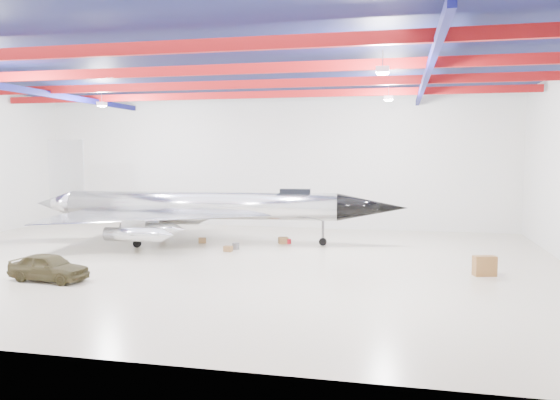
# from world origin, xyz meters

# --- Properties ---
(floor) EXTENTS (40.00, 40.00, 0.00)m
(floor) POSITION_xyz_m (0.00, 0.00, 0.00)
(floor) COLOR beige
(floor) RESTS_ON ground
(wall_back) EXTENTS (40.00, 0.00, 40.00)m
(wall_back) POSITION_xyz_m (0.00, 15.00, 5.50)
(wall_back) COLOR silver
(wall_back) RESTS_ON floor
(ceiling) EXTENTS (40.00, 40.00, 0.00)m
(ceiling) POSITION_xyz_m (0.00, 0.00, 11.00)
(ceiling) COLOR #0A0F38
(ceiling) RESTS_ON wall_back
(ceiling_structure) EXTENTS (39.50, 29.50, 1.08)m
(ceiling_structure) POSITION_xyz_m (0.00, 0.00, 10.32)
(ceiling_structure) COLOR maroon
(ceiling_structure) RESTS_ON ceiling
(jet_aircraft) EXTENTS (26.22, 16.20, 7.15)m
(jet_aircraft) POSITION_xyz_m (-2.63, 5.89, 2.34)
(jet_aircraft) COLOR silver
(jet_aircraft) RESTS_ON floor
(jeep) EXTENTS (4.13, 1.97, 1.36)m
(jeep) POSITION_xyz_m (-5.91, -6.30, 0.68)
(jeep) COLOR #3E371F
(jeep) RESTS_ON floor
(desk) EXTENTS (1.22, 0.84, 1.02)m
(desk) POSITION_xyz_m (15.08, -0.61, 0.51)
(desk) COLOR brown
(desk) RESTS_ON floor
(crate_ply) EXTENTS (0.64, 0.58, 0.36)m
(crate_ply) POSITION_xyz_m (-2.52, 5.85, 0.18)
(crate_ply) COLOR olive
(crate_ply) RESTS_ON floor
(engine_drum) EXTENTS (0.56, 0.56, 0.42)m
(engine_drum) POSITION_xyz_m (0.48, 3.97, 0.21)
(engine_drum) COLOR #59595B
(engine_drum) RESTS_ON floor
(parts_bin) EXTENTS (0.79, 0.73, 0.45)m
(parts_bin) POSITION_xyz_m (3.02, 6.82, 0.22)
(parts_bin) COLOR olive
(parts_bin) RESTS_ON floor
(crate_small) EXTENTS (0.43, 0.35, 0.29)m
(crate_small) POSITION_xyz_m (-8.90, 8.42, 0.15)
(crate_small) COLOR #59595B
(crate_small) RESTS_ON floor
(tool_chest) EXTENTS (0.48, 0.48, 0.33)m
(tool_chest) POSITION_xyz_m (3.38, 6.85, 0.17)
(tool_chest) COLOR #A4101A
(tool_chest) RESTS_ON floor
(oil_barrel) EXTENTS (0.55, 0.46, 0.36)m
(oil_barrel) POSITION_xyz_m (0.24, 3.10, 0.18)
(oil_barrel) COLOR olive
(oil_barrel) RESTS_ON floor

